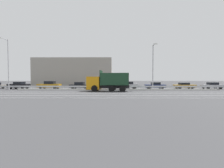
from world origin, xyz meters
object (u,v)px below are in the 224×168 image
object	(u,v)px
parked_car_1	(19,85)
parked_car_5	(128,85)
median_road_sign	(123,83)
parked_car_3	(80,85)
dump_truck	(103,84)
street_lamp_1	(153,65)
parked_car_7	(184,86)
parked_car_8	(212,86)
parked_car_2	(50,85)
street_lamp_0	(8,62)
parked_car_4	(105,85)
parked_car_6	(155,86)

from	to	relation	value
parked_car_1	parked_car_5	bearing A→B (deg)	-89.66
median_road_sign	parked_car_3	bearing A→B (deg)	158.27
dump_truck	median_road_sign	size ratio (longest dim) A/B	3.05
street_lamp_1	parked_car_1	xyz separation A→B (m)	(-27.13, 3.01, -3.91)
parked_car_7	parked_car_8	xyz separation A→B (m)	(5.72, -0.19, 0.02)
parked_car_1	street_lamp_1	bearing A→B (deg)	-96.98
dump_truck	parked_car_2	xyz separation A→B (m)	(-11.62, 5.95, -0.47)
parked_car_7	street_lamp_0	bearing A→B (deg)	-82.29
street_lamp_0	parked_car_5	bearing A→B (deg)	8.92
parked_car_3	street_lamp_0	bearing A→B (deg)	-70.94
parked_car_4	parked_car_5	world-z (taller)	parked_car_4
median_road_sign	parked_car_4	xyz separation A→B (m)	(-3.62, 3.35, -0.49)
parked_car_1	parked_car_8	world-z (taller)	parked_car_1
parked_car_2	parked_car_3	xyz separation A→B (m)	(6.34, 0.32, -0.08)
street_lamp_1	parked_car_6	xyz separation A→B (m)	(1.31, 3.20, -3.96)
median_road_sign	parked_car_8	bearing A→B (deg)	10.37
parked_car_5	street_lamp_0	bearing A→B (deg)	98.56
parked_car_4	parked_car_6	size ratio (longest dim) A/B	1.17
street_lamp_1	parked_car_4	bearing A→B (deg)	160.39
street_lamp_0	parked_car_6	xyz separation A→B (m)	(28.45, 3.38, -4.51)
parked_car_4	parked_car_8	xyz separation A→B (m)	(22.55, 0.12, -0.08)
parked_car_1	parked_car_6	world-z (taller)	parked_car_1
median_road_sign	parked_car_2	xyz separation A→B (m)	(-15.17, 3.20, -0.47)
parked_car_6	parked_car_7	bearing A→B (deg)	-82.98
parked_car_3	parked_car_6	bearing A→B (deg)	92.03
parked_car_6	parked_car_7	world-z (taller)	parked_car_6
median_road_sign	parked_car_4	bearing A→B (deg)	137.28
parked_car_1	street_lamp_0	bearing A→B (deg)	179.12
median_road_sign	street_lamp_1	xyz separation A→B (m)	(5.62, 0.05, 3.40)
street_lamp_1	parked_car_3	bearing A→B (deg)	166.51
parked_car_1	parked_car_7	distance (m)	34.73
parked_car_4	parked_car_5	bearing A→B (deg)	-85.49
dump_truck	street_lamp_1	xyz separation A→B (m)	(9.17, 2.80, 3.39)
street_lamp_1	parked_car_7	world-z (taller)	street_lamp_1
street_lamp_0	parked_car_5	xyz separation A→B (m)	(22.88, 3.59, -4.45)
parked_car_1	parked_car_3	distance (m)	12.69
parked_car_3	parked_car_7	bearing A→B (deg)	93.35
parked_car_6	parked_car_4	bearing A→B (deg)	92.85
parked_car_3	parked_car_6	distance (m)	15.76
median_road_sign	street_lamp_0	xyz separation A→B (m)	(-21.52, -0.13, 3.94)
median_road_sign	street_lamp_1	world-z (taller)	street_lamp_1
parked_car_8	street_lamp_1	bearing A→B (deg)	108.48
street_lamp_1	parked_car_6	world-z (taller)	street_lamp_1
dump_truck	parked_car_1	world-z (taller)	dump_truck
parked_car_1	parked_car_4	bearing A→B (deg)	-89.74
parked_car_3	parked_car_8	xyz separation A→B (m)	(27.76, -0.06, -0.02)
street_lamp_0	parked_car_3	size ratio (longest dim) A/B	2.15
dump_truck	parked_car_7	bearing A→B (deg)	-63.71
parked_car_7	parked_car_1	bearing A→B (deg)	-87.53
parked_car_1	parked_car_4	xyz separation A→B (m)	(17.89, 0.29, 0.01)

